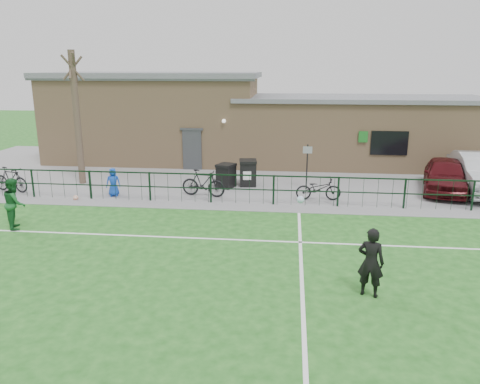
# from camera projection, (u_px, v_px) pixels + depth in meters

# --- Properties ---
(ground) EXTENTS (90.00, 90.00, 0.00)m
(ground) POSITION_uv_depth(u_px,v_px,m) (217.00, 301.00, 10.94)
(ground) COLOR #1B5418
(ground) RESTS_ON ground
(paving_strip) EXTENTS (34.00, 13.00, 0.02)m
(paving_strip) POSITION_uv_depth(u_px,v_px,m) (258.00, 173.00, 23.89)
(paving_strip) COLOR slate
(paving_strip) RESTS_ON ground
(pitch_line_touch) EXTENTS (28.00, 0.10, 0.01)m
(pitch_line_touch) POSITION_uv_depth(u_px,v_px,m) (248.00, 205.00, 18.43)
(pitch_line_touch) COLOR white
(pitch_line_touch) RESTS_ON ground
(pitch_line_mid) EXTENTS (28.00, 0.10, 0.01)m
(pitch_line_mid) POSITION_uv_depth(u_px,v_px,m) (237.00, 240.00, 14.78)
(pitch_line_mid) COLOR white
(pitch_line_mid) RESTS_ON ground
(pitch_line_perp) EXTENTS (0.10, 16.00, 0.01)m
(pitch_line_perp) POSITION_uv_depth(u_px,v_px,m) (303.00, 305.00, 10.73)
(pitch_line_perp) COLOR white
(pitch_line_perp) RESTS_ON ground
(perimeter_fence) EXTENTS (28.00, 0.10, 1.20)m
(perimeter_fence) POSITION_uv_depth(u_px,v_px,m) (248.00, 189.00, 18.46)
(perimeter_fence) COLOR black
(perimeter_fence) RESTS_ON ground
(bare_tree) EXTENTS (0.30, 0.30, 6.00)m
(bare_tree) POSITION_uv_depth(u_px,v_px,m) (77.00, 119.00, 21.07)
(bare_tree) COLOR #443529
(bare_tree) RESTS_ON ground
(wheelie_bin_left) EXTENTS (0.89, 0.94, 0.99)m
(wheelie_bin_left) POSITION_uv_depth(u_px,v_px,m) (226.00, 177.00, 20.93)
(wheelie_bin_left) COLOR black
(wheelie_bin_left) RESTS_ON paving_strip
(wheelie_bin_right) EXTENTS (0.82, 0.91, 1.10)m
(wheelie_bin_right) POSITION_uv_depth(u_px,v_px,m) (248.00, 174.00, 21.29)
(wheelie_bin_right) COLOR black
(wheelie_bin_right) RESTS_ON paving_strip
(sign_post) EXTENTS (0.07, 0.07, 2.00)m
(sign_post) POSITION_uv_depth(u_px,v_px,m) (307.00, 167.00, 20.55)
(sign_post) COLOR black
(sign_post) RESTS_ON paving_strip
(car_maroon) EXTENTS (2.76, 4.60, 1.47)m
(car_maroon) POSITION_uv_depth(u_px,v_px,m) (445.00, 175.00, 20.17)
(car_maroon) COLOR #440C10
(car_maroon) RESTS_ON paving_strip
(bicycle_b) EXTENTS (1.88, 0.97, 1.08)m
(bicycle_b) POSITION_uv_depth(u_px,v_px,m) (11.00, 179.00, 20.22)
(bicycle_b) COLOR black
(bicycle_b) RESTS_ON paving_strip
(bicycle_d) EXTENTS (1.95, 0.85, 1.14)m
(bicycle_d) POSITION_uv_depth(u_px,v_px,m) (203.00, 183.00, 19.50)
(bicycle_d) COLOR black
(bicycle_d) RESTS_ON paving_strip
(bicycle_e) EXTENTS (1.85, 0.75, 0.95)m
(bicycle_e) POSITION_uv_depth(u_px,v_px,m) (318.00, 189.00, 18.97)
(bicycle_e) COLOR black
(bicycle_e) RESTS_ON paving_strip
(spectator_child) EXTENTS (0.66, 0.51, 1.19)m
(spectator_child) POSITION_uv_depth(u_px,v_px,m) (113.00, 182.00, 19.54)
(spectator_child) COLOR #1341B2
(spectator_child) RESTS_ON paving_strip
(goalkeeper_kick) EXTENTS (2.09, 3.30, 1.71)m
(goalkeeper_kick) POSITION_uv_depth(u_px,v_px,m) (369.00, 260.00, 11.07)
(goalkeeper_kick) COLOR black
(goalkeeper_kick) RESTS_ON ground
(outfield_player) EXTENTS (0.97, 1.05, 1.73)m
(outfield_player) POSITION_uv_depth(u_px,v_px,m) (15.00, 203.00, 15.68)
(outfield_player) COLOR #195927
(outfield_player) RESTS_ON ground
(ball_ground) EXTENTS (0.21, 0.21, 0.21)m
(ball_ground) POSITION_uv_depth(u_px,v_px,m) (76.00, 198.00, 19.12)
(ball_ground) COLOR white
(ball_ground) RESTS_ON ground
(clubhouse) EXTENTS (24.25, 5.40, 4.96)m
(clubhouse) POSITION_uv_depth(u_px,v_px,m) (247.00, 123.00, 26.28)
(clubhouse) COLOR tan
(clubhouse) RESTS_ON ground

